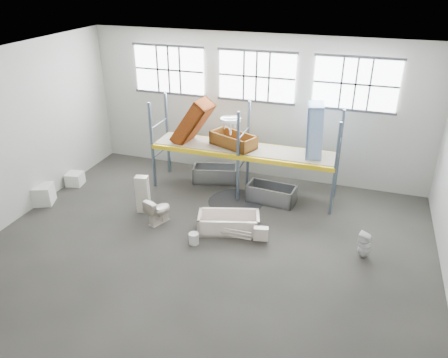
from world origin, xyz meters
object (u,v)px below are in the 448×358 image
at_px(steel_tub_left, 215,174).
at_px(rust_tub_flat, 233,140).
at_px(toilet_white, 365,245).
at_px(blue_tub_upright, 315,131).
at_px(bathtub_beige, 229,223).
at_px(carton_near, 41,194).
at_px(cistern_tall, 143,194).
at_px(toilet_beige, 158,210).
at_px(bucket, 194,239).
at_px(steel_tub_right, 271,194).

bearing_deg(steel_tub_left, rust_tub_flat, -28.26).
bearing_deg(rust_tub_flat, toilet_white, -30.08).
height_order(toilet_white, blue_tub_upright, blue_tub_upright).
height_order(bathtub_beige, carton_near, carton_near).
distance_m(bathtub_beige, blue_tub_upright, 3.84).
height_order(bathtub_beige, cistern_tall, cistern_tall).
bearing_deg(toilet_beige, bathtub_beige, -151.14).
bearing_deg(carton_near, steel_tub_left, 34.39).
distance_m(bucket, carton_near, 5.55).
relative_size(steel_tub_right, bucket, 4.77).
xyz_separation_m(bathtub_beige, carton_near, (-6.23, -0.38, 0.06)).
height_order(steel_tub_right, carton_near, carton_near).
height_order(steel_tub_left, steel_tub_right, same).
distance_m(toilet_white, carton_near, 10.02).
bearing_deg(blue_tub_upright, bathtub_beige, -126.99).
xyz_separation_m(toilet_white, carton_near, (-10.01, -0.29, -0.05)).
height_order(cistern_tall, rust_tub_flat, rust_tub_flat).
relative_size(toilet_white, steel_tub_left, 0.47).
bearing_deg(toilet_beige, steel_tub_right, -119.06).
bearing_deg(blue_tub_upright, rust_tub_flat, -178.37).
xyz_separation_m(cistern_tall, carton_near, (-3.38, -0.59, -0.28)).
height_order(toilet_white, bucket, toilet_white).
xyz_separation_m(toilet_white, steel_tub_right, (-3.00, 2.16, -0.08)).
xyz_separation_m(toilet_white, blue_tub_upright, (-1.86, 2.64, 2.03)).
bearing_deg(blue_tub_upright, toilet_beige, -145.38).
height_order(cistern_tall, carton_near, cistern_tall).
height_order(steel_tub_left, carton_near, carton_near).
distance_m(rust_tub_flat, blue_tub_upright, 2.63).
bearing_deg(steel_tub_right, toilet_white, -35.78).
xyz_separation_m(steel_tub_left, rust_tub_flat, (0.79, -0.42, 1.54)).
bearing_deg(blue_tub_upright, cistern_tall, -153.85).
relative_size(toilet_white, bucket, 2.25).
relative_size(bathtub_beige, toilet_beige, 2.14).
xyz_separation_m(bathtub_beige, toilet_white, (3.78, -0.09, 0.11)).
height_order(cistern_tall, steel_tub_left, cistern_tall).
xyz_separation_m(bathtub_beige, cistern_tall, (-2.85, 0.21, 0.34)).
bearing_deg(steel_tub_left, cistern_tall, -117.78).
height_order(toilet_white, steel_tub_left, toilet_white).
bearing_deg(toilet_white, blue_tub_upright, -131.17).
bearing_deg(bathtub_beige, rust_tub_flat, 88.55).
xyz_separation_m(toilet_beige, rust_tub_flat, (1.47, 2.72, 1.41)).
height_order(bathtub_beige, rust_tub_flat, rust_tub_flat).
relative_size(bucket, carton_near, 0.44).
distance_m(bathtub_beige, steel_tub_left, 3.24).
relative_size(toilet_beige, steel_tub_left, 0.53).
xyz_separation_m(cistern_tall, toilet_white, (6.64, -0.29, -0.24)).
bearing_deg(bucket, steel_tub_right, 63.71).
bearing_deg(steel_tub_left, bucket, -79.31).
distance_m(toilet_beige, steel_tub_left, 3.22).
distance_m(toilet_beige, carton_near, 4.11).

